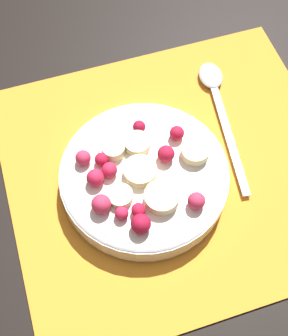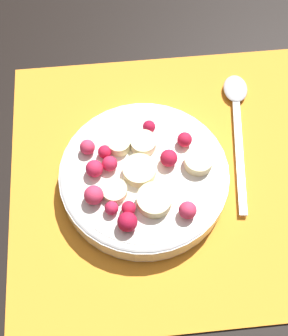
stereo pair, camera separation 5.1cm
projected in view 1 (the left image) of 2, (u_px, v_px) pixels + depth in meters
ground_plane at (174, 170)px, 0.56m from camera, size 3.00×3.00×0.00m
placemat at (174, 169)px, 0.56m from camera, size 0.39×0.36×0.01m
fruit_bowl at (144, 176)px, 0.53m from camera, size 0.19×0.19×0.05m
spoon at (217, 96)px, 0.60m from camera, size 0.05×0.20×0.01m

